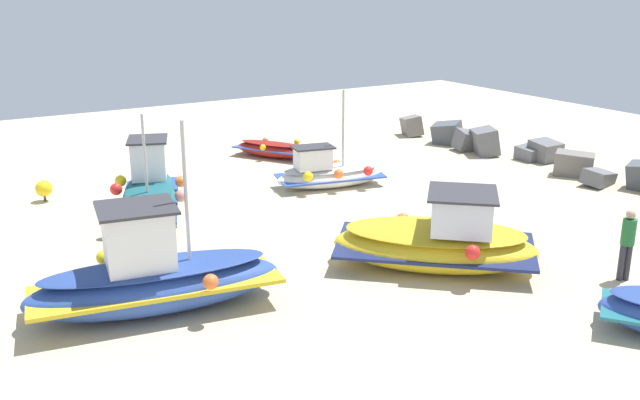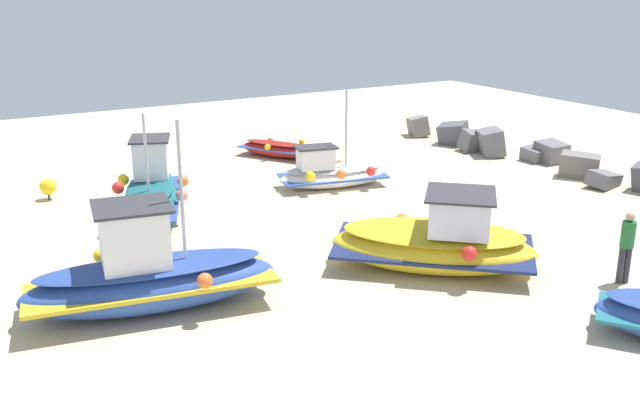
% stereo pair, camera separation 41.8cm
% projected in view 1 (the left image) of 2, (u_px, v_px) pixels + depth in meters
% --- Properties ---
extents(ground_plane, '(45.32, 45.32, 0.00)m').
position_uv_depth(ground_plane, '(358.00, 225.00, 20.66)').
color(ground_plane, beige).
extents(fishing_boat_0, '(5.13, 3.27, 3.33)m').
position_uv_depth(fishing_boat_0, '(149.00, 195.00, 21.05)').
color(fishing_boat_0, '#1E6670').
rests_on(fishing_boat_0, ground_plane).
extents(fishing_boat_1, '(4.96, 5.17, 2.04)m').
position_uv_depth(fishing_boat_1, '(438.00, 241.00, 17.47)').
color(fishing_boat_1, gold).
rests_on(fishing_boat_1, ground_plane).
extents(fishing_boat_2, '(2.20, 4.01, 3.36)m').
position_uv_depth(fishing_boat_2, '(328.00, 173.00, 24.34)').
color(fishing_boat_2, white).
rests_on(fishing_boat_2, ground_plane).
extents(fishing_boat_3, '(2.80, 5.68, 4.15)m').
position_uv_depth(fishing_boat_3, '(154.00, 278.00, 15.12)').
color(fishing_boat_3, '#2D4C9E').
rests_on(fishing_boat_3, ground_plane).
extents(fishing_boat_4, '(3.39, 2.71, 0.73)m').
position_uv_depth(fishing_boat_4, '(272.00, 149.00, 28.48)').
color(fishing_boat_4, maroon).
rests_on(fishing_boat_4, ground_plane).
extents(person_walking, '(0.32, 0.32, 1.75)m').
position_uv_depth(person_walking, '(628.00, 240.00, 16.59)').
color(person_walking, '#2D2D38').
rests_on(person_walking, ground_plane).
extents(breakwater_rocks, '(19.13, 2.56, 1.34)m').
position_uv_depth(breakwater_rocks, '(606.00, 172.00, 24.70)').
color(breakwater_rocks, slate).
rests_on(breakwater_rocks, ground_plane).
extents(mooring_buoy_0, '(0.53, 0.53, 0.70)m').
position_uv_depth(mooring_buoy_0, '(44.00, 189.00, 22.75)').
color(mooring_buoy_0, '#3F3F42').
rests_on(mooring_buoy_0, ground_plane).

